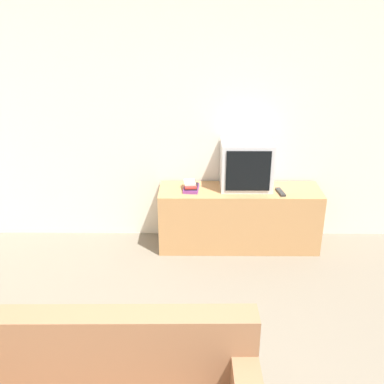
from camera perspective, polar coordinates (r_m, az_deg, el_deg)
The scene contains 5 objects.
wall_back at distance 4.53m, azimuth -1.63°, elevation 9.55°, with size 9.00×0.06×2.60m.
tv_stand at distance 4.62m, azimuth 5.95°, elevation -3.28°, with size 1.61×0.46×0.63m.
television at distance 4.46m, azimuth 6.92°, elevation 3.42°, with size 0.50×0.35×0.48m.
book_stack at distance 4.44m, azimuth -0.15°, elevation 0.73°, with size 0.16×0.23×0.09m.
remote_on_stand at distance 4.46m, azimuth 11.18°, elevation -0.00°, with size 0.08×0.19×0.02m.
Camera 1 is at (0.16, -1.37, 2.37)m, focal length 42.00 mm.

